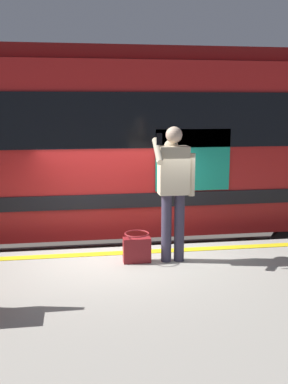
# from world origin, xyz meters

# --- Properties ---
(ground_plane) EXTENTS (24.72, 24.72, 0.00)m
(ground_plane) POSITION_xyz_m (0.00, 0.00, 0.00)
(ground_plane) COLOR #4C4742
(platform) EXTENTS (13.14, 3.76, 1.06)m
(platform) POSITION_xyz_m (0.00, 1.88, 0.53)
(platform) COLOR #9E998E
(platform) RESTS_ON ground
(safety_line) EXTENTS (12.88, 0.16, 0.01)m
(safety_line) POSITION_xyz_m (0.00, 0.30, 1.07)
(safety_line) COLOR yellow
(safety_line) RESTS_ON platform
(track_rail_near) EXTENTS (17.09, 0.08, 0.16)m
(track_rail_near) POSITION_xyz_m (0.00, -1.52, 0.08)
(track_rail_near) COLOR slate
(track_rail_near) RESTS_ON ground
(track_rail_far) EXTENTS (17.09, 0.08, 0.16)m
(track_rail_far) POSITION_xyz_m (0.00, -2.96, 0.08)
(track_rail_far) COLOR slate
(track_rail_far) RESTS_ON ground
(train_carriage) EXTENTS (13.46, 2.99, 3.98)m
(train_carriage) POSITION_xyz_m (1.03, -2.24, 2.53)
(train_carriage) COLOR red
(train_carriage) RESTS_ON ground
(passenger) EXTENTS (0.57, 0.55, 1.85)m
(passenger) POSITION_xyz_m (-0.67, 0.71, 2.16)
(passenger) COLOR #383347
(passenger) RESTS_ON platform
(handbag) EXTENTS (0.38, 0.34, 0.42)m
(handbag) POSITION_xyz_m (-0.18, 0.70, 1.26)
(handbag) COLOR maroon
(handbag) RESTS_ON platform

